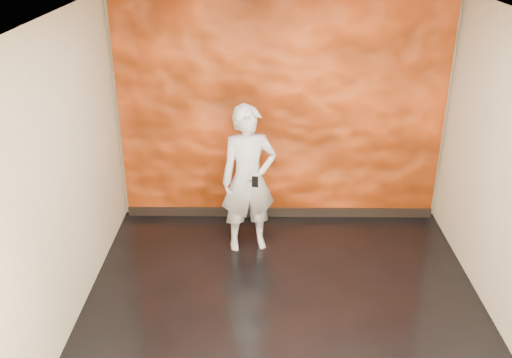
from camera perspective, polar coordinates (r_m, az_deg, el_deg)
room at (r=5.05m, az=3.14°, el=-0.16°), size 4.02×4.02×2.81m
feature_wall at (r=6.89m, az=2.52°, el=6.59°), size 3.90×0.06×2.75m
baseboard at (r=7.37m, az=2.34°, el=-3.31°), size 3.90×0.04×0.12m
man at (r=6.36m, az=-0.75°, el=-0.05°), size 0.69×0.53×1.71m
phone at (r=6.07m, az=-0.10°, el=-0.28°), size 0.07×0.03×0.13m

